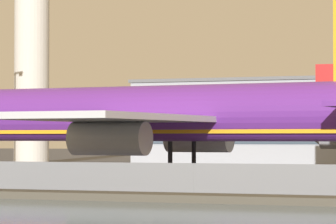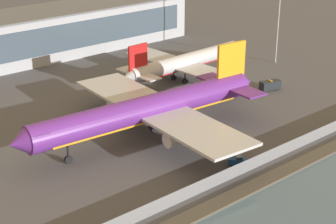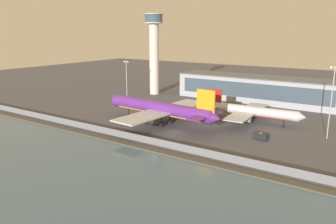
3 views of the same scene
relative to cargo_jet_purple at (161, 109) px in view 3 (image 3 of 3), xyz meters
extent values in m
plane|color=#4C4C51|center=(11.03, -5.88, -6.22)|extent=(500.00, 500.00, 0.00)
cube|color=#474238|center=(11.03, -26.38, -5.97)|extent=(320.00, 3.00, 0.50)
cube|color=slate|center=(11.03, -21.88, -5.03)|extent=(280.00, 0.08, 2.37)
cylinder|color=slate|center=(11.03, -21.88, -5.03)|extent=(0.10, 0.10, 2.37)
cylinder|color=#602889|center=(-0.80, 0.06, 0.23)|extent=(49.39, 8.98, 5.26)
cone|color=#602889|center=(-26.74, 2.04, 0.23)|extent=(3.79, 5.24, 5.00)
cone|color=#602889|center=(25.13, -1.92, 0.23)|extent=(3.77, 4.98, 4.74)
cube|color=#232D3D|center=(-23.34, 1.78, 0.89)|extent=(3.23, 4.68, 1.58)
cube|color=orange|center=(-0.80, 0.06, -1.22)|extent=(41.96, 7.37, 0.95)
cube|color=#B7BABF|center=(0.75, -11.88, -0.43)|extent=(12.57, 24.33, 0.53)
cube|color=#B7BABF|center=(2.54, 11.63, -0.43)|extent=(12.57, 24.33, 0.53)
cylinder|color=#B7BABF|center=(-0.58, -9.89, -2.14)|extent=(7.08, 3.41, 2.89)
cylinder|color=#B7BABF|center=(0.93, 9.86, -2.14)|extent=(7.08, 3.41, 2.89)
cube|color=orange|center=(20.75, -1.58, 5.49)|extent=(7.40, 1.19, 8.95)
cube|color=#602889|center=(20.42, -5.89, 0.62)|extent=(5.56, 8.99, 0.42)
cube|color=#602889|center=(21.08, 2.73, 0.62)|extent=(5.56, 8.99, 0.42)
cylinder|color=black|center=(-17.95, 1.37, -3.94)|extent=(0.37, 0.37, 3.08)
cylinder|color=black|center=(-17.95, 1.37, -5.48)|extent=(1.51, 0.69, 1.47)
cylinder|color=black|center=(2.42, -2.96, -3.94)|extent=(0.42, 0.42, 3.08)
cylinder|color=black|center=(2.42, -2.96, -5.48)|extent=(1.78, 1.31, 1.69)
cylinder|color=black|center=(2.84, 2.55, -3.94)|extent=(0.42, 0.42, 3.08)
cylinder|color=black|center=(2.84, 2.55, -5.48)|extent=(1.78, 1.31, 1.69)
cylinder|color=silver|center=(29.67, 22.04, -1.32)|extent=(36.63, 5.45, 4.00)
cone|color=silver|center=(49.00, 22.81, -1.32)|extent=(2.75, 3.90, 3.80)
cone|color=silver|center=(10.34, 21.27, -1.32)|extent=(2.74, 3.70, 3.60)
cube|color=#232D3D|center=(46.45, 22.71, -0.82)|extent=(2.33, 3.48, 1.20)
cube|color=#B21919|center=(29.67, 22.04, -2.42)|extent=(31.13, 4.44, 0.72)
cube|color=#B7BABF|center=(27.50, 30.72, -1.82)|extent=(8.72, 17.83, 0.40)
cube|color=#B7BABF|center=(28.20, 13.22, -1.82)|extent=(8.72, 17.83, 0.40)
cylinder|color=#B7BABF|center=(28.65, 29.36, -3.12)|extent=(5.19, 2.40, 2.20)
cylinder|color=#B7BABF|center=(29.24, 14.66, -3.12)|extent=(5.19, 2.40, 2.20)
cube|color=#B21919|center=(13.63, 21.40, 2.68)|extent=(5.49, 0.70, 6.80)
cube|color=silver|center=(13.50, 24.61, -1.02)|extent=(3.90, 6.56, 0.32)
cube|color=silver|center=(13.75, 18.19, -1.02)|extent=(3.90, 6.56, 0.32)
cylinder|color=black|center=(42.44, 22.55, -4.49)|extent=(0.28, 0.28, 2.34)
cylinder|color=black|center=(42.44, 22.55, -5.66)|extent=(1.14, 0.48, 1.12)
cylinder|color=black|center=(27.03, 24.04, -4.49)|extent=(0.32, 0.32, 2.34)
cylinder|color=black|center=(27.03, 24.04, -5.66)|extent=(1.32, 0.95, 1.29)
cylinder|color=black|center=(27.20, 19.84, -4.49)|extent=(0.32, 0.32, 2.34)
cylinder|color=black|center=(27.20, 19.84, -5.66)|extent=(1.32, 0.95, 1.29)
cube|color=#19519E|center=(4.66, -18.88, -5.47)|extent=(3.39, 3.40, 1.11)
cube|color=#283847|center=(4.94, -19.16, -4.67)|extent=(1.70, 1.70, 0.50)
cylinder|color=black|center=(5.84, -19.11, -5.87)|extent=(0.65, 0.65, 0.70)
cylinder|color=black|center=(4.87, -20.06, -5.87)|extent=(0.65, 0.65, 0.70)
cylinder|color=black|center=(4.45, -17.70, -5.87)|extent=(0.65, 0.65, 0.70)
cylinder|color=black|center=(3.48, -18.65, -5.87)|extent=(0.65, 0.65, 0.70)
cube|color=#1E2328|center=(39.92, 2.88, -4.95)|extent=(5.56, 3.33, 2.07)
cube|color=#283847|center=(38.15, 3.33, -4.56)|extent=(1.61, 2.22, 0.83)
cube|color=orange|center=(39.92, 2.88, -3.82)|extent=(0.75, 1.14, 0.16)
cylinder|color=black|center=(38.12, 2.38, -5.80)|extent=(0.87, 0.42, 0.84)
cylinder|color=black|center=(38.59, 4.18, -5.80)|extent=(0.87, 0.42, 0.84)
cylinder|color=black|center=(41.25, 1.58, -5.80)|extent=(0.87, 0.42, 0.84)
cylinder|color=black|center=(41.71, 3.38, -5.80)|extent=(0.87, 0.42, 0.84)
cylinder|color=beige|center=(-40.91, 52.16, 14.15)|extent=(5.55, 5.55, 40.73)
cylinder|color=beige|center=(-40.91, 52.16, 34.76)|extent=(10.55, 10.55, 0.50)
cylinder|color=#384C5B|center=(-40.91, 52.16, 37.23)|extent=(10.03, 10.03, 4.44)
cylinder|color=beige|center=(-40.91, 52.16, 39.65)|extent=(11.08, 11.08, 0.40)
cylinder|color=#333338|center=(-40.91, 52.16, 41.05)|extent=(0.12, 0.12, 2.40)
cube|color=#9EA3AD|center=(17.05, 65.24, 0.16)|extent=(84.97, 18.80, 12.75)
cube|color=#3D4C5B|center=(17.05, 55.76, 0.80)|extent=(78.17, 0.16, 7.65)
cube|color=#5B5E63|center=(17.05, 65.24, 6.78)|extent=(85.57, 19.40, 0.50)
cylinder|color=#A8A8AD|center=(58.72, 16.63, 6.31)|extent=(0.36, 0.36, 25.05)
cube|color=#A8A8AD|center=(58.72, 16.63, 18.58)|extent=(3.20, 0.24, 0.24)
cube|color=silver|center=(57.52, 16.63, 18.28)|extent=(0.60, 0.40, 0.44)
cylinder|color=#A8A8AD|center=(-37.17, 22.93, 4.68)|extent=(0.36, 0.36, 21.80)
cube|color=#A8A8AD|center=(-37.17, 22.93, 15.33)|extent=(3.20, 0.24, 0.24)
cube|color=silver|center=(-38.37, 22.93, 15.03)|extent=(0.60, 0.40, 0.44)
cube|color=silver|center=(-35.97, 22.93, 15.03)|extent=(0.60, 0.40, 0.44)
camera|label=1|loc=(32.67, -86.68, -2.06)|focal=105.00mm
camera|label=2|loc=(-63.09, -79.04, 40.66)|focal=60.00mm
camera|label=3|loc=(72.68, -103.89, 29.84)|focal=35.00mm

